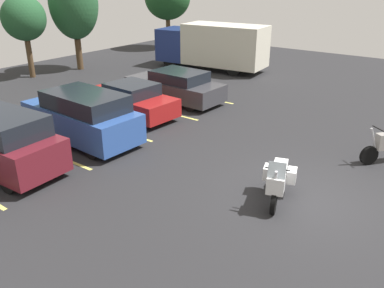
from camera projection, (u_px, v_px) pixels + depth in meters
name	position (u px, v px, depth m)	size (l,w,h in m)	color
ground	(300.00, 198.00, 10.99)	(44.00, 44.00, 0.10)	#262628
motorcycle_touring	(278.00, 179.00, 10.56)	(2.00, 1.06, 1.39)	black
parking_stripes	(45.00, 151.00, 13.81)	(17.26, 4.84, 0.01)	#EAE066
car_blue	(82.00, 117.00, 14.36)	(2.10, 4.77, 1.84)	#2D519E
car_red	(129.00, 100.00, 16.97)	(2.10, 4.53, 1.46)	maroon
car_charcoal	(175.00, 86.00, 19.02)	(2.09, 4.92, 1.48)	#38383D
box_truck	(213.00, 45.00, 25.09)	(2.95, 7.22, 2.81)	navy
tree_right	(73.00, 3.00, 24.11)	(2.94, 2.94, 6.19)	#4C3823
tree_center	(24.00, 19.00, 22.40)	(2.44, 2.44, 4.62)	#4C3823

